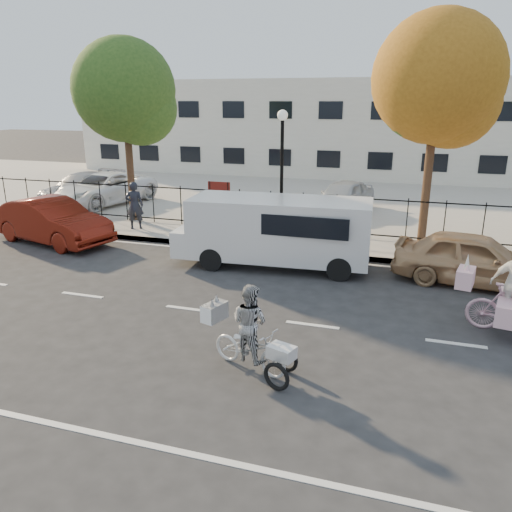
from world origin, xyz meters
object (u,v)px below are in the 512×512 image
at_px(lamppost, 282,151).
at_px(lot_car_a, 81,187).
at_px(white_van, 276,229).
at_px(unicorn_bike, 512,300).
at_px(gold_sedan, 475,259).
at_px(lot_car_b, 104,189).
at_px(pedestrian, 135,205).
at_px(red_sedan, 52,221).
at_px(lot_car_d, 343,197).
at_px(zebra_trike, 250,337).

height_order(lamppost, lot_car_a, lamppost).
bearing_deg(lot_car_a, white_van, -19.25).
height_order(unicorn_bike, white_van, unicorn_bike).
bearing_deg(gold_sedan, white_van, 98.87).
bearing_deg(lot_car_b, pedestrian, -29.45).
distance_m(red_sedan, lot_car_b, 6.00).
distance_m(unicorn_bike, white_van, 6.66).
height_order(red_sedan, lot_car_a, red_sedan).
distance_m(gold_sedan, lot_car_d, 8.64).
distance_m(unicorn_bike, lot_car_d, 11.52).
height_order(gold_sedan, pedestrian, pedestrian).
height_order(red_sedan, lot_car_b, lot_car_b).
xyz_separation_m(white_van, red_sedan, (-8.10, 0.15, -0.36)).
height_order(white_van, pedestrian, white_van).
relative_size(unicorn_bike, lot_car_a, 0.47).
height_order(zebra_trike, unicorn_bike, unicorn_bike).
height_order(red_sedan, gold_sedan, red_sedan).
bearing_deg(lot_car_d, lot_car_a, -158.37).
distance_m(lot_car_a, lot_car_d, 12.27).
xyz_separation_m(lot_car_a, lot_car_d, (12.20, 1.28, 0.02)).
height_order(lamppost, lot_car_b, lamppost).
bearing_deg(unicorn_bike, lot_car_b, 72.39).
relative_size(zebra_trike, white_van, 0.33).
relative_size(unicorn_bike, white_van, 0.37).
bearing_deg(zebra_trike, pedestrian, 60.06).
xyz_separation_m(gold_sedan, lot_car_a, (-16.73, 6.08, 0.10)).
bearing_deg(pedestrian, lot_car_d, -166.31).
distance_m(unicorn_bike, gold_sedan, 3.07).
xyz_separation_m(white_van, gold_sedan, (5.51, 0.06, -0.41)).
bearing_deg(lot_car_b, lot_car_a, -174.84).
relative_size(pedestrian, lot_car_b, 0.35).
bearing_deg(red_sedan, lot_car_d, -36.66).
bearing_deg(zebra_trike, lot_car_a, 64.44).
xyz_separation_m(unicorn_bike, pedestrian, (-12.02, 5.22, 0.25)).
xyz_separation_m(zebra_trike, unicorn_bike, (4.83, 3.02, 0.14)).
bearing_deg(lot_car_b, lamppost, -2.70).
bearing_deg(white_van, lot_car_b, 145.36).
height_order(unicorn_bike, red_sedan, unicorn_bike).
relative_size(white_van, red_sedan, 1.26).
bearing_deg(lamppost, gold_sedan, -25.63).
height_order(lamppost, unicorn_bike, lamppost).
distance_m(lamppost, zebra_trike, 9.49).
distance_m(pedestrian, lot_car_a, 6.47).
distance_m(lamppost, white_van, 3.65).
bearing_deg(lot_car_a, zebra_trike, -35.08).
bearing_deg(pedestrian, lot_car_b, -66.85).
bearing_deg(pedestrian, lamppost, 165.32).
distance_m(zebra_trike, red_sedan, 11.09).
relative_size(white_van, lot_car_d, 1.46).
relative_size(red_sedan, lot_car_a, 1.02).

